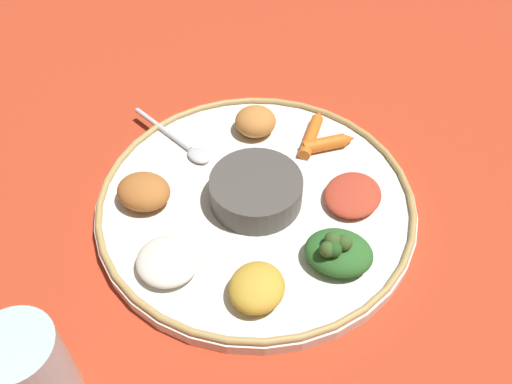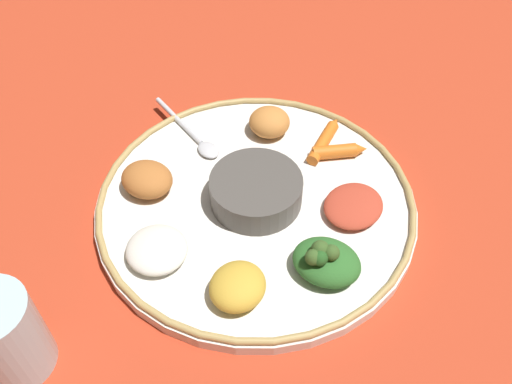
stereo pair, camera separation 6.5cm
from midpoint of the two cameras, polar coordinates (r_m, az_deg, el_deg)
ground_plane at (r=0.68m, az=-2.76°, el=-1.86°), size 2.40×2.40×0.00m
platter at (r=0.67m, az=-2.79°, el=-1.44°), size 0.38×0.38×0.02m
platter_rim at (r=0.66m, az=-2.82°, el=-0.85°), size 0.38×0.38×0.01m
center_bowl at (r=0.65m, az=-2.87°, el=0.09°), size 0.11×0.11×0.04m
spoon at (r=0.74m, az=-10.05°, el=4.77°), size 0.09×0.13×0.01m
greens_pile at (r=0.60m, az=5.34°, el=-6.29°), size 0.09×0.09×0.05m
carrot_near_spoon at (r=0.72m, az=4.88°, el=4.88°), size 0.07×0.02×0.02m
carrot_outer at (r=0.74m, az=3.24°, el=5.89°), size 0.06×0.08×0.02m
mound_lentil_yellow at (r=0.58m, az=-3.22°, el=-9.97°), size 0.08×0.08×0.03m
mound_squash at (r=0.74m, az=-2.60°, el=7.13°), size 0.07×0.07×0.03m
mound_chickpea at (r=0.67m, az=-14.20°, el=-0.10°), size 0.08×0.08×0.03m
mound_rice_white at (r=0.61m, az=-12.14°, el=-7.13°), size 0.09×0.09×0.02m
mound_berbere_red at (r=0.66m, az=7.14°, el=-0.45°), size 0.10×0.10×0.02m
drinking_glass at (r=0.57m, az=-25.32°, el=-16.71°), size 0.07×0.07×0.10m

